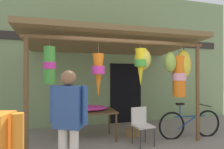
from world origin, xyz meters
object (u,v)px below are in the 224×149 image
object	(u,v)px
display_table	(89,114)
parked_bicycle	(190,124)
flower_heap_on_table	(92,108)
wicker_basket_by_table	(133,132)
customer_foreground	(68,117)
folding_chair	(141,122)

from	to	relation	value
display_table	parked_bicycle	size ratio (longest dim) A/B	0.74
flower_heap_on_table	wicker_basket_by_table	xyz separation A→B (m)	(1.07, -0.07, -0.68)
display_table	customer_foreground	size ratio (longest dim) A/B	0.78
wicker_basket_by_table	parked_bicycle	world-z (taller)	parked_bicycle
folding_chair	customer_foreground	world-z (taller)	customer_foreground
parked_bicycle	customer_foreground	xyz separation A→B (m)	(-3.07, -1.23, 0.64)
folding_chair	customer_foreground	distance (m)	2.10
wicker_basket_by_table	parked_bicycle	bearing A→B (deg)	-20.86
parked_bicycle	customer_foreground	size ratio (longest dim) A/B	1.05
parked_bicycle	customer_foreground	distance (m)	3.37
flower_heap_on_table	folding_chair	xyz separation A→B (m)	(1.04, -0.66, -0.27)
folding_chair	flower_heap_on_table	bearing A→B (deg)	147.74
parked_bicycle	wicker_basket_by_table	bearing A→B (deg)	159.14
flower_heap_on_table	parked_bicycle	distance (m)	2.54
wicker_basket_by_table	customer_foreground	size ratio (longest dim) A/B	0.23
folding_chair	customer_foreground	bearing A→B (deg)	-145.37
flower_heap_on_table	parked_bicycle	world-z (taller)	parked_bicycle
display_table	wicker_basket_by_table	bearing A→B (deg)	-1.31
folding_chair	customer_foreground	xyz separation A→B (m)	(-1.68, -1.16, 0.48)
flower_heap_on_table	customer_foreground	bearing A→B (deg)	-109.31
display_table	flower_heap_on_table	bearing A→B (deg)	31.43
wicker_basket_by_table	display_table	bearing A→B (deg)	178.69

